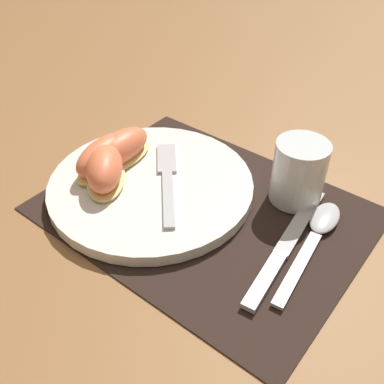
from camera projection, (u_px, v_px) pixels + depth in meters
ground_plane at (205, 211)px, 0.59m from camera, size 3.00×3.00×0.00m
placemat at (205, 210)px, 0.59m from camera, size 0.40×0.31×0.00m
plate at (151, 186)px, 0.61m from camera, size 0.28×0.28×0.02m
juice_glass at (298, 175)px, 0.58m from camera, size 0.07×0.07×0.09m
knife at (285, 246)px, 0.53m from camera, size 0.05×0.22×0.01m
spoon at (318, 230)px, 0.55m from camera, size 0.05×0.19×0.01m
fork at (167, 176)px, 0.61m from camera, size 0.14×0.15×0.00m
citrus_wedge_0 at (119, 150)px, 0.63m from camera, size 0.05×0.11×0.04m
citrus_wedge_1 at (104, 156)px, 0.62m from camera, size 0.06×0.11×0.05m
citrus_wedge_2 at (105, 170)px, 0.59m from camera, size 0.10×0.11×0.05m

